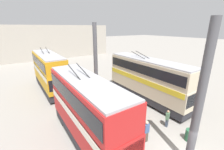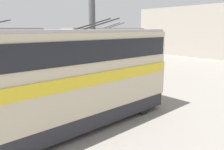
% 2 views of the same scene
% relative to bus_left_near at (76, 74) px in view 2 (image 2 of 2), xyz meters
% --- Properties ---
extents(support_column_far, '(0.85, 0.85, 8.90)m').
position_rel_bus_left_near_xyz_m(support_column_far, '(4.38, 4.42, 1.51)').
color(support_column_far, '#4C4C51').
rests_on(support_column_far, ground_plane).
extents(bus_left_near, '(11.13, 2.54, 5.56)m').
position_rel_bus_left_near_xyz_m(bus_left_near, '(0.00, 0.00, 0.00)').
color(bus_left_near, black).
rests_on(bus_left_near, ground_plane).
extents(bus_right_far, '(9.64, 2.54, 5.67)m').
position_rel_bus_left_near_xyz_m(bus_right_far, '(9.49, 8.84, 0.06)').
color(bus_right_far, black).
rests_on(bus_right_far, ground_plane).
extents(person_aisle_midway, '(0.47, 0.47, 1.54)m').
position_rel_bus_left_near_xyz_m(person_aisle_midway, '(-1.54, 3.83, -2.01)').
color(person_aisle_midway, '#2D2D33').
rests_on(person_aisle_midway, ground_plane).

